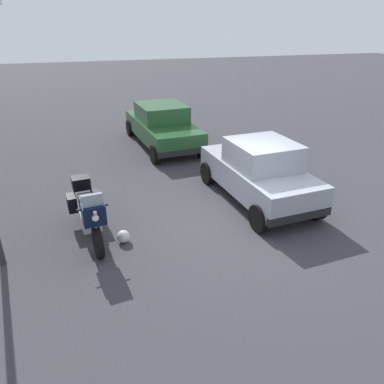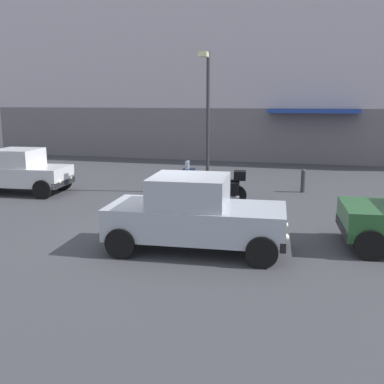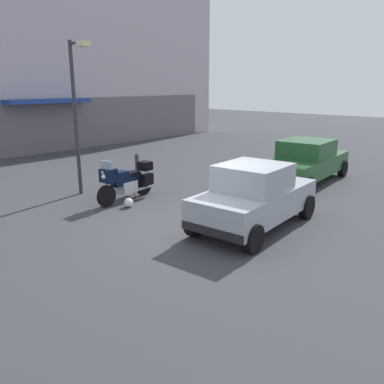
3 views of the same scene
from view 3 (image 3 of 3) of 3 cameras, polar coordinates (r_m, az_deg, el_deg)
ground_plane at (r=10.13m, az=2.18°, el=-5.13°), size 80.00×80.00×0.00m
motorcycle at (r=12.54m, az=-9.33°, el=1.61°), size 2.26×0.85×1.36m
helmet at (r=11.89m, az=-9.07°, el=-1.51°), size 0.28×0.28×0.28m
car_hatchback_near at (r=10.05m, az=8.94°, el=-0.63°), size 3.96×2.01×1.64m
car_sedan_far at (r=15.27m, az=15.91°, el=4.26°), size 4.67×2.22×1.56m
streetlamp_curbside at (r=13.21m, az=-16.13°, el=12.02°), size 0.28×0.94×4.81m
bollard_curbside at (r=16.32m, az=-7.87°, el=4.15°), size 0.16×0.16×0.83m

